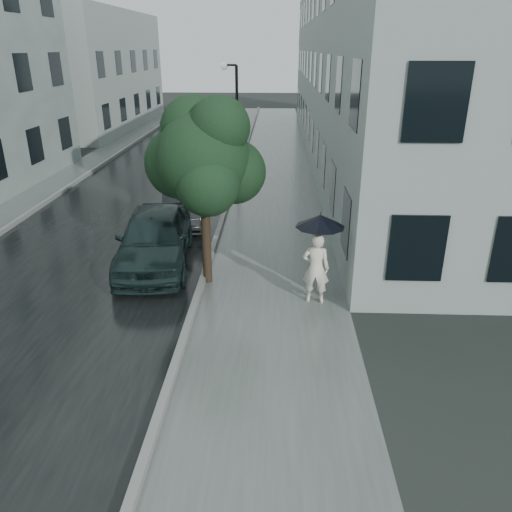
{
  "coord_description": "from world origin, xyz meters",
  "views": [
    {
      "loc": [
        0.27,
        -8.55,
        5.59
      ],
      "look_at": [
        -0.15,
        1.63,
        1.3
      ],
      "focal_mm": 35.0,
      "sensor_mm": 36.0,
      "label": 1
    }
  ],
  "objects_px": {
    "car_near": "(155,238)",
    "car_far": "(185,203)",
    "lamp_post": "(234,116)",
    "pedestrian": "(316,268)",
    "street_tree": "(204,157)"
  },
  "relations": [
    {
      "from": "street_tree",
      "to": "car_far",
      "type": "xyz_separation_m",
      "value": [
        -1.38,
        4.59,
        -2.53
      ]
    },
    {
      "from": "pedestrian",
      "to": "lamp_post",
      "type": "relative_size",
      "value": 0.34
    },
    {
      "from": "pedestrian",
      "to": "car_near",
      "type": "xyz_separation_m",
      "value": [
        -4.23,
        2.02,
        -0.08
      ]
    },
    {
      "from": "street_tree",
      "to": "lamp_post",
      "type": "relative_size",
      "value": 0.92
    },
    {
      "from": "pedestrian",
      "to": "car_near",
      "type": "height_order",
      "value": "pedestrian"
    },
    {
      "from": "pedestrian",
      "to": "street_tree",
      "type": "distance_m",
      "value": 3.7
    },
    {
      "from": "pedestrian",
      "to": "car_near",
      "type": "relative_size",
      "value": 0.37
    },
    {
      "from": "car_near",
      "to": "car_far",
      "type": "height_order",
      "value": "car_near"
    },
    {
      "from": "pedestrian",
      "to": "lamp_post",
      "type": "xyz_separation_m",
      "value": [
        -2.79,
        11.17,
        2.0
      ]
    },
    {
      "from": "street_tree",
      "to": "car_far",
      "type": "height_order",
      "value": "street_tree"
    },
    {
      "from": "street_tree",
      "to": "car_near",
      "type": "xyz_separation_m",
      "value": [
        -1.56,
        0.91,
        -2.4
      ]
    },
    {
      "from": "lamp_post",
      "to": "car_near",
      "type": "bearing_deg",
      "value": -80.1
    },
    {
      "from": "street_tree",
      "to": "lamp_post",
      "type": "bearing_deg",
      "value": 90.73
    },
    {
      "from": "lamp_post",
      "to": "car_near",
      "type": "height_order",
      "value": "lamp_post"
    },
    {
      "from": "lamp_post",
      "to": "car_far",
      "type": "distance_m",
      "value": 6.04
    }
  ]
}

